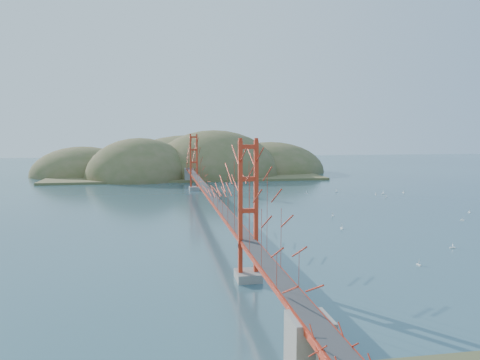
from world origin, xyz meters
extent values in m
plane|color=#2D4E5B|center=(0.00, 0.00, 0.00)|extent=(320.00, 320.00, 0.00)
cube|color=gray|center=(0.00, -30.00, 0.35)|extent=(2.00, 2.40, 0.70)
cube|color=gray|center=(0.00, 30.00, 0.35)|extent=(2.00, 2.40, 0.70)
cube|color=#B02713|center=(0.00, 0.00, 3.30)|extent=(1.40, 92.00, 0.16)
cube|color=#B02713|center=(0.00, 0.00, 3.10)|extent=(1.33, 92.00, 0.24)
cube|color=#38383A|center=(0.00, 0.00, 3.40)|extent=(1.19, 92.00, 0.03)
cube|color=gray|center=(0.00, -46.00, 1.65)|extent=(2.00, 2.20, 3.30)
cube|color=gray|center=(0.00, 46.00, 1.65)|extent=(2.20, 2.60, 3.30)
cube|color=brown|center=(0.00, 64.00, 0.25)|extent=(70.00, 40.00, 0.60)
ellipsoid|color=brown|center=(-12.00, 56.00, 0.00)|extent=(28.00, 28.00, 21.00)
ellipsoid|color=brown|center=(8.00, 62.00, 0.00)|extent=(36.00, 36.00, 25.00)
ellipsoid|color=brown|center=(26.00, 70.00, 0.00)|extent=(32.00, 32.00, 18.00)
ellipsoid|color=brown|center=(-28.00, 68.00, 0.00)|extent=(28.00, 28.00, 16.00)
ellipsoid|color=brown|center=(2.00, 78.00, 0.00)|extent=(44.00, 44.00, 22.00)
cube|color=white|center=(38.98, -4.22, 0.05)|extent=(0.18, 0.50, 0.09)
cylinder|color=white|center=(38.98, -4.22, 0.33)|extent=(0.01, 0.01, 0.54)
cube|color=white|center=(23.17, -23.38, 0.06)|extent=(0.56, 0.35, 0.10)
cylinder|color=white|center=(23.17, -23.38, 0.35)|extent=(0.02, 0.02, 0.59)
cube|color=white|center=(21.24, 20.26, 0.07)|extent=(0.62, 0.47, 0.11)
cylinder|color=white|center=(21.24, 20.26, 0.40)|extent=(0.02, 0.02, 0.66)
cube|color=white|center=(17.51, -3.56, 0.06)|extent=(0.37, 0.62, 0.11)
cylinder|color=white|center=(17.51, -3.56, 0.38)|extent=(0.02, 0.02, 0.64)
cube|color=white|center=(34.14, 12.75, 0.06)|extent=(0.50, 0.49, 0.10)
cylinder|color=white|center=(34.14, 12.75, 0.35)|extent=(0.02, 0.02, 0.58)
cube|color=white|center=(40.85, 18.51, 0.06)|extent=(0.24, 0.56, 0.10)
cylinder|color=white|center=(40.85, 18.51, 0.36)|extent=(0.02, 0.02, 0.60)
cube|color=white|center=(35.81, 17.21, 0.06)|extent=(0.62, 0.31, 0.11)
cylinder|color=white|center=(35.81, 17.21, 0.39)|extent=(0.02, 0.02, 0.65)
cube|color=white|center=(9.00, 39.71, 0.05)|extent=(0.51, 0.27, 0.09)
cylinder|color=white|center=(9.00, 39.71, 0.32)|extent=(0.01, 0.01, 0.53)
cube|color=white|center=(28.10, 21.91, 0.06)|extent=(0.59, 0.51, 0.11)
cylinder|color=white|center=(28.10, 21.91, 0.39)|extent=(0.02, 0.02, 0.65)
cube|color=white|center=(34.22, 16.98, 0.05)|extent=(0.25, 0.52, 0.09)
cylinder|color=white|center=(34.22, 16.98, 0.32)|extent=(0.01, 0.01, 0.54)
cube|color=white|center=(15.48, -12.05, 0.07)|extent=(0.27, 0.62, 0.11)
cylinder|color=white|center=(15.48, -12.05, 0.39)|extent=(0.02, 0.02, 0.65)
cube|color=white|center=(16.23, -28.55, 0.05)|extent=(0.26, 0.52, 0.09)
cylinder|color=white|center=(16.23, -28.55, 0.33)|extent=(0.01, 0.01, 0.54)
cube|color=white|center=(33.93, -9.73, 0.06)|extent=(0.37, 0.55, 0.10)
cylinder|color=white|center=(33.93, -9.73, 0.34)|extent=(0.02, 0.02, 0.57)
camera|label=1|loc=(-7.07, -66.91, 12.26)|focal=35.00mm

